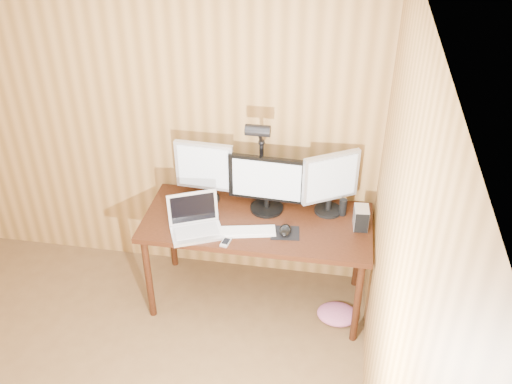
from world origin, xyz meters
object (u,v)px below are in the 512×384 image
(monitor_center, at_px, (267,183))
(keyboard, at_px, (247,231))
(laptop, at_px, (195,222))
(desk_lamp, at_px, (260,151))
(hard_drive, at_px, (361,218))
(mouse, at_px, (285,230))
(phone, at_px, (226,242))
(desk, at_px, (259,228))
(monitor_right, at_px, (331,181))
(monitor_left, at_px, (204,170))
(speaker, at_px, (343,207))

(monitor_center, relative_size, keyboard, 1.34)
(laptop, relative_size, desk_lamp, 0.58)
(laptop, xyz_separation_m, hard_drive, (1.11, 0.21, 0.02))
(mouse, height_order, phone, mouse)
(keyboard, bearing_deg, desk, 65.89)
(mouse, height_order, desk_lamp, desk_lamp)
(keyboard, distance_m, phone, 0.18)
(monitor_right, relative_size, phone, 4.21)
(phone, bearing_deg, hard_drive, 30.17)
(laptop, distance_m, desk_lamp, 0.66)
(desk, relative_size, desk_lamp, 2.20)
(desk, xyz_separation_m, laptop, (-0.40, -0.24, 0.18))
(phone, xyz_separation_m, desk_lamp, (0.15, 0.48, 0.44))
(desk, bearing_deg, desk_lamp, 97.56)
(desk, height_order, monitor_right, monitor_right)
(desk_lamp, bearing_deg, monitor_left, -159.68)
(monitor_right, bearing_deg, desk_lamp, 148.89)
(monitor_center, distance_m, keyboard, 0.38)
(monitor_center, xyz_separation_m, speaker, (0.54, 0.03, -0.16))
(monitor_center, xyz_separation_m, mouse, (0.17, -0.26, -0.20))
(desk, bearing_deg, monitor_right, 13.54)
(desk, relative_size, phone, 14.33)
(monitor_right, height_order, phone, monitor_right)
(laptop, bearing_deg, keyboard, -21.20)
(speaker, bearing_deg, desk, -170.73)
(monitor_right, relative_size, mouse, 3.90)
(hard_drive, distance_m, phone, 0.94)
(monitor_center, xyz_separation_m, desk_lamp, (-0.06, 0.05, 0.23))
(mouse, bearing_deg, monitor_left, 136.03)
(hard_drive, relative_size, speaker, 1.21)
(mouse, bearing_deg, monitor_center, 104.53)
(desk, distance_m, monitor_center, 0.35)
(phone, bearing_deg, desk, 75.24)
(monitor_left, relative_size, keyboard, 1.16)
(laptop, height_order, keyboard, laptop)
(desk, distance_m, desk_lamp, 0.58)
(laptop, relative_size, mouse, 3.49)
(hard_drive, relative_size, desk_lamp, 0.21)
(phone, bearing_deg, keyboard, 58.69)
(monitor_center, distance_m, hard_drive, 0.69)
(speaker, bearing_deg, mouse, -142.96)
(mouse, bearing_deg, laptop, 167.05)
(speaker, relative_size, desk_lamp, 0.17)
(keyboard, distance_m, mouse, 0.26)
(phone, bearing_deg, mouse, 34.08)
(keyboard, bearing_deg, phone, -143.25)
(monitor_left, bearing_deg, desk_lamp, 3.78)
(desk, xyz_separation_m, mouse, (0.21, -0.19, 0.15))
(monitor_right, bearing_deg, monitor_center, 155.43)
(phone, relative_size, speaker, 0.88)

